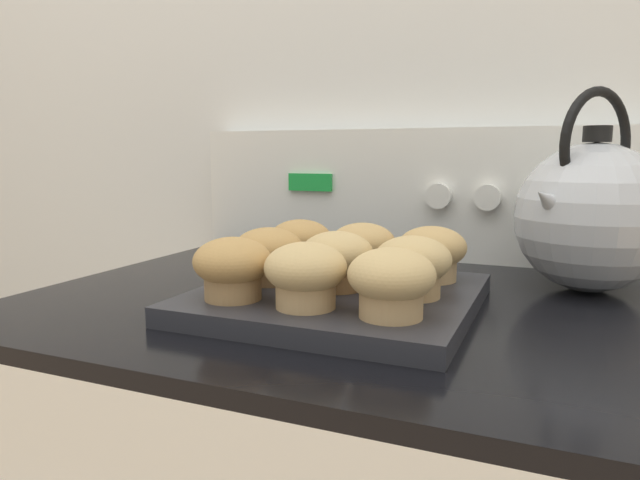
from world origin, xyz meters
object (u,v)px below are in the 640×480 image
muffin_r0_c0 (233,267)px  muffin_r1_c2 (413,265)px  muffin_r2_c0 (300,243)px  muffin_r0_c2 (391,281)px  muffin_r2_c1 (363,248)px  muffin_r0_c1 (306,274)px  tea_kettle (591,215)px  muffin_r2_c2 (432,252)px  muffin_r1_c1 (337,259)px  muffin_r1_c0 (268,254)px  muffin_pan (339,298)px

muffin_r0_c0 → muffin_r1_c2: size_ratio=1.00×
muffin_r1_c2 → muffin_r2_c0: 0.20m
muffin_r0_c2 → muffin_r2_c1: size_ratio=1.00×
muffin_r0_c1 → tea_kettle: (0.27, 0.29, 0.04)m
muffin_r2_c0 → muffin_r2_c1: (0.09, -0.00, 0.00)m
muffin_r0_c2 → muffin_r2_c0: size_ratio=1.00×
muffin_r0_c2 → muffin_r2_c1: (-0.09, 0.17, 0.00)m
muffin_r2_c0 → muffin_r2_c2: same height
muffin_r0_c1 → muffin_r1_c1: same height
muffin_r2_c2 → muffin_r0_c0: bearing=-135.3°
muffin_r0_c0 → muffin_r0_c1: 0.09m
muffin_r0_c2 → muffin_r1_c1: same height
tea_kettle → muffin_r0_c2: bearing=-121.7°
muffin_r0_c1 → muffin_r2_c0: size_ratio=1.00×
muffin_r0_c0 → muffin_r2_c1: size_ratio=1.00×
muffin_r2_c2 → muffin_r1_c1: bearing=-136.0°
muffin_r1_c1 → muffin_r2_c0: 0.12m
muffin_r0_c2 → muffin_r1_c0: 0.20m
muffin_r1_c2 → tea_kettle: bearing=48.7°
muffin_r0_c0 → muffin_r2_c2: (0.18, 0.17, 0.00)m
muffin_r2_c2 → muffin_r0_c1: bearing=-117.3°
muffin_r0_c1 → muffin_r1_c1: (-0.00, 0.09, 0.00)m
muffin_r1_c1 → muffin_r1_c2: size_ratio=1.00×
muffin_r2_c1 → muffin_r1_c1: bearing=-91.2°
muffin_pan → muffin_r1_c0: size_ratio=3.63×
muffin_pan → muffin_r0_c1: 0.10m
muffin_r2_c0 → muffin_r0_c2: bearing=-44.8°
muffin_r0_c0 → muffin_r2_c1: 0.19m
muffin_r0_c1 → muffin_r1_c2: size_ratio=1.00×
muffin_r0_c1 → tea_kettle: tea_kettle is taller
muffin_r0_c0 → muffin_r1_c1: same height
muffin_r0_c0 → muffin_r0_c2: size_ratio=1.00×
muffin_r1_c2 → tea_kettle: size_ratio=0.32×
muffin_r1_c1 → muffin_r0_c0: bearing=-134.6°
muffin_r2_c0 → muffin_r2_c1: same height
muffin_r0_c2 → muffin_r2_c2: same height
muffin_r0_c0 → muffin_r1_c1: 0.12m
muffin_r0_c1 → muffin_r1_c0: (-0.09, 0.09, 0.00)m
muffin_r0_c1 → muffin_pan: bearing=89.0°
muffin_r1_c0 → muffin_r2_c0: same height
muffin_r0_c1 → muffin_r2_c0: (-0.09, 0.18, 0.00)m
muffin_r0_c2 → muffin_r2_c2: (0.00, 0.17, 0.00)m
muffin_r1_c2 → tea_kettle: 0.28m
muffin_r0_c2 → muffin_r1_c1: bearing=135.7°
tea_kettle → muffin_r2_c0: bearing=-162.1°
muffin_r1_c2 → muffin_r2_c0: (-0.18, 0.09, 0.00)m
muffin_pan → muffin_r1_c1: muffin_r1_c1 is taller
muffin_r1_c1 → muffin_r2_c1: bearing=88.8°
muffin_r0_c2 → muffin_r2_c1: bearing=116.8°
muffin_r1_c0 → muffin_r2_c0: (0.00, 0.09, 0.00)m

